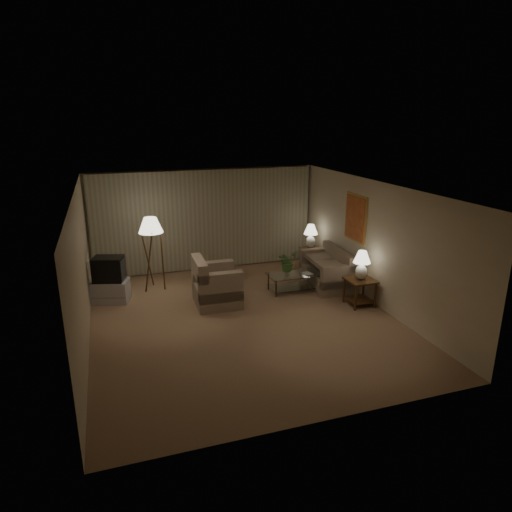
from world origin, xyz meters
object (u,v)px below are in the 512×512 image
(coffee_table, at_px, (293,280))
(sofa, at_px, (326,271))
(side_table_far, at_px, (310,255))
(table_lamp_far, at_px, (311,234))
(table_lamp_near, at_px, (362,263))
(vase, at_px, (287,272))
(side_table_near, at_px, (360,287))
(crt_tv, at_px, (109,269))
(tv_cabinet, at_px, (111,291))
(armchair, at_px, (217,286))
(floor_lamp, at_px, (152,252))
(ottoman, at_px, (224,271))

(coffee_table, bearing_deg, sofa, 6.25)
(side_table_far, distance_m, table_lamp_far, 0.58)
(side_table_far, xyz_separation_m, table_lamp_near, (0.00, -2.60, 0.59))
(table_lamp_far, xyz_separation_m, vase, (-1.21, -1.35, -0.49))
(side_table_near, distance_m, crt_tv, 5.55)
(crt_tv, relative_size, vase, 5.14)
(tv_cabinet, relative_size, vase, 6.16)
(side_table_near, height_order, vase, side_table_near)
(side_table_far, bearing_deg, side_table_near, -90.00)
(table_lamp_far, height_order, tv_cabinet, table_lamp_far)
(table_lamp_near, xyz_separation_m, table_lamp_far, (0.00, 2.60, -0.00))
(side_table_near, distance_m, vase, 1.74)
(armchair, distance_m, crt_tv, 2.43)
(coffee_table, relative_size, crt_tv, 1.60)
(table_lamp_far, bearing_deg, sofa, -96.84)
(crt_tv, bearing_deg, tv_cabinet, -72.96)
(floor_lamp, relative_size, ottoman, 3.13)
(floor_lamp, bearing_deg, table_lamp_far, 2.50)
(ottoman, bearing_deg, floor_lamp, -173.51)
(sofa, height_order, side_table_near, sofa)
(side_table_near, xyz_separation_m, crt_tv, (-5.20, 1.92, 0.36))
(coffee_table, bearing_deg, ottoman, 134.35)
(armchair, bearing_deg, floor_lamp, 43.19)
(crt_tv, bearing_deg, side_table_far, 24.48)
(sofa, xyz_separation_m, tv_cabinet, (-5.05, 0.57, -0.11))
(coffee_table, xyz_separation_m, vase, (-0.15, -0.00, 0.21))
(floor_lamp, bearing_deg, ottoman, 6.49)
(crt_tv, bearing_deg, sofa, 10.59)
(armchair, distance_m, vase, 1.77)
(table_lamp_near, bearing_deg, sofa, 96.34)
(sofa, xyz_separation_m, ottoman, (-2.25, 1.27, -0.17))
(side_table_near, bearing_deg, ottoman, 132.53)
(sofa, relative_size, coffee_table, 1.47)
(crt_tv, bearing_deg, side_table_near, -3.23)
(side_table_near, bearing_deg, table_lamp_near, 180.00)
(side_table_near, relative_size, ottoman, 1.07)
(floor_lamp, bearing_deg, table_lamp_near, -30.00)
(table_lamp_far, relative_size, crt_tv, 0.86)
(tv_cabinet, bearing_deg, side_table_far, 24.48)
(table_lamp_near, distance_m, coffee_table, 1.79)
(armchair, height_order, side_table_far, armchair)
(vase, bearing_deg, coffee_table, 0.00)
(tv_cabinet, distance_m, vase, 4.05)
(sofa, xyz_separation_m, side_table_far, (0.15, 1.25, 0.04))
(crt_tv, height_order, vase, crt_tv)
(floor_lamp, height_order, vase, floor_lamp)
(tv_cabinet, bearing_deg, table_lamp_near, -3.23)
(side_table_far, relative_size, vase, 4.15)
(armchair, relative_size, table_lamp_far, 1.66)
(side_table_near, bearing_deg, coffee_table, 130.40)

